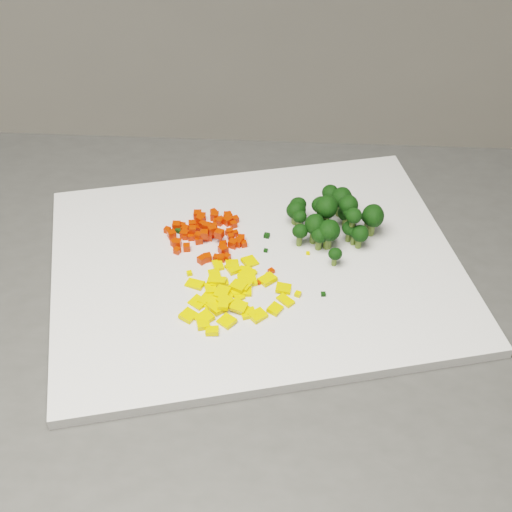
{
  "coord_description": "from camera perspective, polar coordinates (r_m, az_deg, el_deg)",
  "views": [
    {
      "loc": [
        0.16,
        -0.14,
        1.5
      ],
      "look_at": [
        0.25,
        0.51,
        0.92
      ],
      "focal_mm": 50.0,
      "sensor_mm": 36.0,
      "label": 1
    }
  ],
  "objects": [
    {
      "name": "carrot_cube_4",
      "position": [
        0.95,
        -3.41,
        3.54
      ],
      "size": [
        0.01,
        0.01,
        0.01
      ],
      "primitive_type": "cube",
      "rotation": [
        0.0,
        0.0,
        2.04
      ],
      "color": "red",
      "rests_on": "carrot_pile"
    },
    {
      "name": "pepper_chunk_29",
      "position": [
        0.87,
        -3.06,
        -0.76
      ],
      "size": [
        0.01,
        0.02,
        0.01
      ],
      "primitive_type": "cube",
      "rotation": [
        0.08,
        -0.03,
        1.72
      ],
      "color": "yellow",
      "rests_on": "pepper_pile"
    },
    {
      "name": "stray_bit_0",
      "position": [
        0.93,
        -6.18,
        2.07
      ],
      "size": [
        0.01,
        0.01,
        0.01
      ],
      "primitive_type": "cube",
      "rotation": [
        0.0,
        0.0,
        0.94
      ],
      "color": "black",
      "rests_on": "cutting_board"
    },
    {
      "name": "carrot_cube_6",
      "position": [
        0.92,
        -5.72,
        1.74
      ],
      "size": [
        0.01,
        0.01,
        0.01
      ],
      "primitive_type": "cube",
      "rotation": [
        0.0,
        0.0,
        1.11
      ],
      "color": "red",
      "rests_on": "carrot_pile"
    },
    {
      "name": "carrot_cube_12",
      "position": [
        0.91,
        -5.24,
        1.52
      ],
      "size": [
        0.01,
        0.01,
        0.01
      ],
      "primitive_type": "cube",
      "rotation": [
        0.0,
        0.0,
        1.65
      ],
      "color": "red",
      "rests_on": "carrot_pile"
    },
    {
      "name": "pepper_chunk_34",
      "position": [
        0.85,
        -3.16,
        -1.95
      ],
      "size": [
        0.02,
        0.02,
        0.01
      ],
      "primitive_type": "cube",
      "rotation": [
        0.03,
        0.09,
        2.84
      ],
      "color": "yellow",
      "rests_on": "pepper_pile"
    },
    {
      "name": "stray_bit_9",
      "position": [
        0.85,
        0.25,
        -2.13
      ],
      "size": [
        0.01,
        0.01,
        0.0
      ],
      "primitive_type": "cube",
      "rotation": [
        0.0,
        0.0,
        0.61
      ],
      "color": "red",
      "rests_on": "cutting_board"
    },
    {
      "name": "pepper_chunk_3",
      "position": [
        0.85,
        -4.92,
        -2.26
      ],
      "size": [
        0.03,
        0.02,
        0.01
      ],
      "primitive_type": "cube",
      "rotation": [
        -0.07,
        0.1,
        2.6
      ],
      "color": "yellow",
      "rests_on": "pepper_pile"
    },
    {
      "name": "pepper_chunk_21",
      "position": [
        0.83,
        -4.66,
        -3.72
      ],
      "size": [
        0.03,
        0.03,
        0.01
      ],
      "primitive_type": "cube",
      "rotation": [
        -0.14,
        0.06,
        2.29
      ],
      "color": "yellow",
      "rests_on": "pepper_pile"
    },
    {
      "name": "carrot_cube_5",
      "position": [
        0.91,
        -4.61,
        1.29
      ],
      "size": [
        0.01,
        0.01,
        0.01
      ],
      "primitive_type": "cube",
      "rotation": [
        0.0,
        0.0,
        0.1
      ],
      "color": "red",
      "rests_on": "carrot_pile"
    },
    {
      "name": "broccoli_floret_3",
      "position": [
        0.87,
        6.3,
        -0.1
      ],
      "size": [
        0.02,
        0.02,
        0.02
      ],
      "primitive_type": null,
      "color": "black",
      "rests_on": "broccoli_pile"
    },
    {
      "name": "stray_bit_4",
      "position": [
        0.9,
        -2.56,
        1.03
      ],
      "size": [
        0.01,
        0.01,
        0.0
      ],
      "primitive_type": "cube",
      "rotation": [
        0.0,
        0.0,
        0.15
      ],
      "color": "red",
      "rests_on": "cutting_board"
    },
    {
      "name": "pepper_chunk_13",
      "position": [
        0.83,
        -3.97,
        -3.45
      ],
      "size": [
        0.02,
        0.03,
        0.01
      ],
      "primitive_type": "cube",
      "rotation": [
        0.09,
        0.14,
        1.03
      ],
      "color": "yellow",
      "rests_on": "pepper_pile"
    },
    {
      "name": "carrot_cube_43",
      "position": [
        0.93,
        -4.44,
        2.92
      ],
      "size": [
        0.01,
        0.01,
        0.01
      ],
      "primitive_type": "cube",
      "rotation": [
        0.0,
        0.0,
        0.73
      ],
      "color": "red",
      "rests_on": "carrot_pile"
    },
    {
      "name": "pepper_chunk_12",
      "position": [
        0.82,
        -1.19,
        -4.15
      ],
      "size": [
        0.02,
        0.02,
        0.01
      ],
      "primitive_type": "cube",
      "rotation": [
        -0.0,
        0.04,
        2.19
      ],
      "color": "yellow",
      "rests_on": "pepper_pile"
    },
    {
      "name": "carrot_cube_32",
      "position": [
        0.95,
        -4.69,
        3.31
      ],
      "size": [
        0.01,
        0.01,
        0.01
      ],
      "primitive_type": "cube",
      "rotation": [
        0.0,
        0.0,
        1.43
      ],
      "color": "red",
      "rests_on": "carrot_pile"
    },
    {
      "name": "broccoli_floret_9",
      "position": [
        0.91,
        7.49,
        3.29
      ],
      "size": [
        0.03,
        0.03,
        0.03
      ],
      "primitive_type": null,
      "color": "black",
      "rests_on": "broccoli_pile"
    },
    {
      "name": "carrot_cube_38",
      "position": [
        0.93,
        -1.81,
        2.54
      ],
      "size": [
        0.01,
        0.01,
        0.01
      ],
      "primitive_type": "cube",
      "rotation": [
        0.0,
        0.0,
        1.93
      ],
      "color": "red",
      "rests_on": "carrot_pile"
    },
    {
      "name": "pepper_chunk_10",
      "position": [
        0.82,
        -1.38,
        -4.04
      ],
      "size": [
        0.02,
        0.02,
        0.01
      ],
      "primitive_type": "cube",
      "rotation": [
        0.1,
        -0.13,
        1.05
      ],
      "color": "yellow",
      "rests_on": "pepper_pile"
    },
    {
      "name": "carrot_cube_39",
      "position": [
        0.92,
        -1.67,
        1.83
      ],
      "size": [
        0.01,
        0.01,
        0.01
      ],
      "primitive_type": "cube",
      "rotation": [
        0.0,
        0.0,
        1.71
      ],
      "color": "red",
      "rests_on": "carrot_pile"
    },
    {
      "name": "pepper_chunk_36",
      "position": [
        0.88,
        -0.5,
        -0.46
      ],
      "size": [
        0.02,
        0.02,
        0.01
      ],
      "primitive_type": "cube",
      "rotation": [
        0.07,
        0.14,
        0.42
      ],
      "color": "yellow",
      "rests_on": "pepper_pile"
    },
    {
      "name": "pepper_chunk_1",
      "position": [
        0.87,
        -1.87,
        -1.01
      ],
      "size": [
        0.02,
        0.02,
        0.01
      ],
      "primitive_type": "cube",
      "rotation": [
        -0.04,
        0.1,
        1.92
      ],
      "color": "yellow",
      "rests_on": "pepper_pile"
    },
    {
      "name": "stray_bit_3",
      "position": [
        0.92,
        0.86,
        1.65
      ],
      "size": [
        0.01,
        0.01,
        0.0
      ],
      "primitive_type": "cube",
      "rotation": [
        0.0,
        0.0,
        1.16
      ],
      "color": "black",
      "rests_on": "cutting_board"
    },
    {
      "name": "carrot_cube_0",
      "position": [
        0.93,
        -5.92,
        2.41
      ],
      "size": [
        0.01,
        0.01,
        0.01
      ],
      "primitive_type": "cube",
      "rotation": [
        0.0,
        0.0,
        1.19
      ],
      "color": "red",
      "rests_on": "carrot_pile"
    },
    {
      "name": "pepper_chunk_2",
      "position": [
        0.83,
        -2.73,
        -2.94
      ],
      "size": [
        0.02,
        0.02,
        0.01
      ],
      "primitive_type": "cube",
      "rotation": [
        -0.04,
        -0.01,
        2.65
      ],
      "color": "yellow",
      "rests_on": "pepper_pile"
    },
    {
      "name": "broccoli_floret_6",
      "position": [
        0.93,
        8.89,
        2.77
      ],
      "size": [
        0.03,
        0.03,
        0.03
      ],
      "primitive_type": null,
      "color": "black",
      "rests_on": "broccoli_pile"
    },
    {
      "name": "carrot_cube_37",
      "position": [
        0.9,
        -1.45,
        1.08
      ],
      "size": [
        0.01,
        0.01,
        0.01
      ],
      "primitive_type": "cube",
      "rotation": [
        0.0,
        0.0,
        2.57
      ],
      "color": "red",
      "rests_on": "carrot_pile"
    },
    {
      "name": "carrot_cube_11",
      "position": [
        0.93,
        -7.11,
        2.07
      ],
      "size": [
        0.01,
        0.01,
        0.01
      ],
      "primitive_type": "cube",
      "rotation": [
        0.0,
        0.0,
        2.61
      ],
      "color": "red",
      "rests_on": "carrot_pile"
    },
    {
      "name": "stray_bit_8",
      "position": [
        0.87,
        1.23,
        -1.21
      ],
      "size": [
        0.01,
        0.01,
        0.0
      ],
      "primitive_type": "cube",
      "rotation": [
        0.0,
        0.0,
        0.49
      ],
      "color": "red",
      "rests_on": "cutting_board"
    },
    {
      "name": "stray_bit_7",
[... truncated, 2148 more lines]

